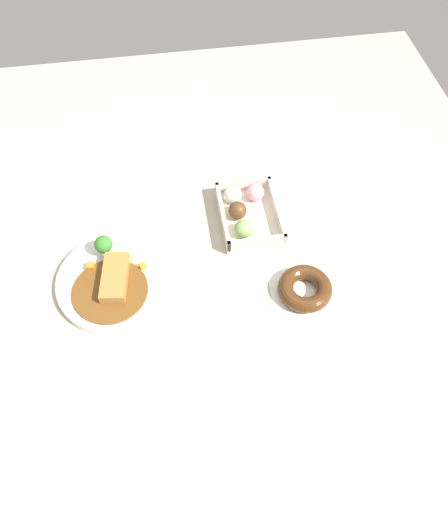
{
  "coord_description": "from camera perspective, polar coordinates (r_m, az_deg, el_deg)",
  "views": [
    {
      "loc": [
        0.65,
        -0.02,
        0.94
      ],
      "look_at": [
        0.01,
        0.08,
        0.03
      ],
      "focal_mm": 36.3,
      "sensor_mm": 36.0,
      "label": 1
    }
  ],
  "objects": [
    {
      "name": "donut_box",
      "position": [
        1.21,
        2.5,
        4.84
      ],
      "size": [
        0.18,
        0.13,
        0.05
      ],
      "color": "beige",
      "rests_on": "ground_plane"
    },
    {
      "name": "curry_plate",
      "position": [
        1.13,
        -11.85,
        -2.52
      ],
      "size": [
        0.26,
        0.26,
        0.07
      ],
      "color": "white",
      "rests_on": "ground_plane"
    },
    {
      "name": "ground_plane",
      "position": [
        1.14,
        -4.02,
        -0.86
      ],
      "size": [
        1.6,
        1.6,
        0.0
      ],
      "primitive_type": "plane",
      "color": "#B2A893"
    },
    {
      "name": "chocolate_ring_donut",
      "position": [
        1.1,
        8.91,
        -3.59
      ],
      "size": [
        0.15,
        0.15,
        0.04
      ],
      "color": "white",
      "rests_on": "ground_plane"
    }
  ]
}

